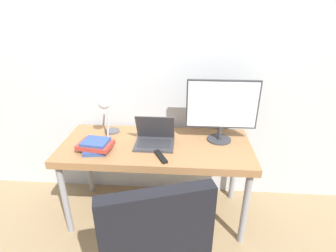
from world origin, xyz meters
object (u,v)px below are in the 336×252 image
at_px(laptop, 155,139).
at_px(desk_lamp, 106,111).
at_px(monitor, 222,108).
at_px(office_chair, 154,252).
at_px(book_stack, 95,146).

xyz_separation_m(laptop, desk_lamp, (-0.40, 0.09, 0.19)).
relative_size(monitor, office_chair, 0.53).
bearing_deg(laptop, office_chair, -83.79).
bearing_deg(book_stack, monitor, 14.63).
bearing_deg(monitor, book_stack, -165.37).
bearing_deg(monitor, desk_lamp, -178.67).
xyz_separation_m(laptop, book_stack, (-0.44, -0.14, -0.00)).
bearing_deg(laptop, desk_lamp, 167.74).
distance_m(laptop, office_chair, 0.93).
height_order(laptop, desk_lamp, desk_lamp).
distance_m(laptop, monitor, 0.59).
distance_m(laptop, book_stack, 0.46).
bearing_deg(book_stack, laptop, 18.03).
height_order(desk_lamp, office_chair, desk_lamp).
bearing_deg(laptop, monitor, 11.71).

